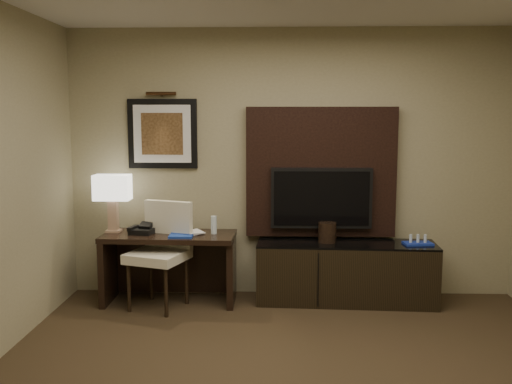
{
  "coord_description": "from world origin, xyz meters",
  "views": [
    {
      "loc": [
        -0.17,
        -3.28,
        1.83
      ],
      "look_at": [
        -0.33,
        1.8,
        1.15
      ],
      "focal_mm": 40.0,
      "sensor_mm": 36.0,
      "label": 1
    }
  ],
  "objects_px": {
    "desk_phone": "(142,228)",
    "table_lamp": "(113,201)",
    "desk": "(170,268)",
    "ice_bucket": "(327,232)",
    "water_bottle": "(214,225)",
    "desk_chair": "(158,255)",
    "minibar_tray": "(418,240)",
    "credenza": "(346,272)",
    "tv": "(321,198)"
  },
  "relations": [
    {
      "from": "desk_phone",
      "to": "table_lamp",
      "type": "bearing_deg",
      "value": 176.27
    },
    {
      "from": "desk",
      "to": "table_lamp",
      "type": "relative_size",
      "value": 2.07
    },
    {
      "from": "table_lamp",
      "to": "ice_bucket",
      "type": "relative_size",
      "value": 3.16
    },
    {
      "from": "desk_phone",
      "to": "water_bottle",
      "type": "height_order",
      "value": "water_bottle"
    },
    {
      "from": "desk_chair",
      "to": "minibar_tray",
      "type": "height_order",
      "value": "desk_chair"
    },
    {
      "from": "desk_phone",
      "to": "water_bottle",
      "type": "distance_m",
      "value": 0.7
    },
    {
      "from": "credenza",
      "to": "tv",
      "type": "bearing_deg",
      "value": 152.77
    },
    {
      "from": "water_bottle",
      "to": "ice_bucket",
      "type": "relative_size",
      "value": 0.9
    },
    {
      "from": "ice_bucket",
      "to": "tv",
      "type": "bearing_deg",
      "value": 114.67
    },
    {
      "from": "ice_bucket",
      "to": "minibar_tray",
      "type": "xyz_separation_m",
      "value": [
        0.87,
        -0.08,
        -0.05
      ]
    },
    {
      "from": "credenza",
      "to": "desk_phone",
      "type": "bearing_deg",
      "value": -175.73
    },
    {
      "from": "tv",
      "to": "desk_phone",
      "type": "bearing_deg",
      "value": -173.91
    },
    {
      "from": "desk",
      "to": "ice_bucket",
      "type": "bearing_deg",
      "value": 4.42
    },
    {
      "from": "tv",
      "to": "desk_phone",
      "type": "distance_m",
      "value": 1.79
    },
    {
      "from": "ice_bucket",
      "to": "minibar_tray",
      "type": "distance_m",
      "value": 0.87
    },
    {
      "from": "desk_phone",
      "to": "water_bottle",
      "type": "relative_size",
      "value": 1.24
    },
    {
      "from": "credenza",
      "to": "tv",
      "type": "xyz_separation_m",
      "value": [
        -0.24,
        0.14,
        0.72
      ]
    },
    {
      "from": "desk_chair",
      "to": "ice_bucket",
      "type": "xyz_separation_m",
      "value": [
        1.63,
        0.25,
        0.18
      ]
    },
    {
      "from": "desk_chair",
      "to": "table_lamp",
      "type": "height_order",
      "value": "table_lamp"
    },
    {
      "from": "credenza",
      "to": "desk_phone",
      "type": "height_order",
      "value": "desk_phone"
    },
    {
      "from": "credenza",
      "to": "ice_bucket",
      "type": "distance_m",
      "value": 0.44
    },
    {
      "from": "desk_phone",
      "to": "ice_bucket",
      "type": "bearing_deg",
      "value": 13.67
    },
    {
      "from": "desk",
      "to": "minibar_tray",
      "type": "relative_size",
      "value": 4.74
    },
    {
      "from": "table_lamp",
      "to": "desk_chair",
      "type": "bearing_deg",
      "value": -28.43
    },
    {
      "from": "ice_bucket",
      "to": "minibar_tray",
      "type": "relative_size",
      "value": 0.73
    },
    {
      "from": "tv",
      "to": "water_bottle",
      "type": "xyz_separation_m",
      "value": [
        -1.06,
        -0.17,
        -0.25
      ]
    },
    {
      "from": "tv",
      "to": "table_lamp",
      "type": "bearing_deg",
      "value": -177.1
    },
    {
      "from": "desk_chair",
      "to": "tv",
      "type": "bearing_deg",
      "value": 32.38
    },
    {
      "from": "tv",
      "to": "ice_bucket",
      "type": "distance_m",
      "value": 0.35
    },
    {
      "from": "tv",
      "to": "minibar_tray",
      "type": "relative_size",
      "value": 3.7
    },
    {
      "from": "desk_phone",
      "to": "credenza",
      "type": "bearing_deg",
      "value": 12.83
    },
    {
      "from": "desk",
      "to": "water_bottle",
      "type": "bearing_deg",
      "value": 4.55
    },
    {
      "from": "credenza",
      "to": "desk_chair",
      "type": "xyz_separation_m",
      "value": [
        -1.82,
        -0.23,
        0.22
      ]
    },
    {
      "from": "ice_bucket",
      "to": "desk_chair",
      "type": "bearing_deg",
      "value": -171.23
    },
    {
      "from": "desk_phone",
      "to": "minibar_tray",
      "type": "distance_m",
      "value": 2.68
    },
    {
      "from": "table_lamp",
      "to": "water_bottle",
      "type": "relative_size",
      "value": 3.52
    },
    {
      "from": "desk",
      "to": "desk_phone",
      "type": "relative_size",
      "value": 5.86
    },
    {
      "from": "water_bottle",
      "to": "credenza",
      "type": "bearing_deg",
      "value": 1.26
    },
    {
      "from": "tv",
      "to": "ice_bucket",
      "type": "bearing_deg",
      "value": -65.33
    },
    {
      "from": "table_lamp",
      "to": "water_bottle",
      "type": "bearing_deg",
      "value": -3.65
    },
    {
      "from": "desk",
      "to": "water_bottle",
      "type": "xyz_separation_m",
      "value": [
        0.44,
        0.02,
        0.43
      ]
    },
    {
      "from": "desk_chair",
      "to": "desk_phone",
      "type": "relative_size",
      "value": 4.74
    },
    {
      "from": "water_bottle",
      "to": "tv",
      "type": "bearing_deg",
      "value": 9.07
    },
    {
      "from": "minibar_tray",
      "to": "table_lamp",
      "type": "bearing_deg",
      "value": 178.3
    },
    {
      "from": "table_lamp",
      "to": "minibar_tray",
      "type": "bearing_deg",
      "value": -1.7
    },
    {
      "from": "desk",
      "to": "desk_chair",
      "type": "distance_m",
      "value": 0.26
    },
    {
      "from": "credenza",
      "to": "desk_chair",
      "type": "distance_m",
      "value": 1.84
    },
    {
      "from": "desk",
      "to": "tv",
      "type": "distance_m",
      "value": 1.65
    },
    {
      "from": "desk",
      "to": "ice_bucket",
      "type": "xyz_separation_m",
      "value": [
        1.55,
        0.07,
        0.35
      ]
    },
    {
      "from": "ice_bucket",
      "to": "water_bottle",
      "type": "bearing_deg",
      "value": -177.38
    }
  ]
}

